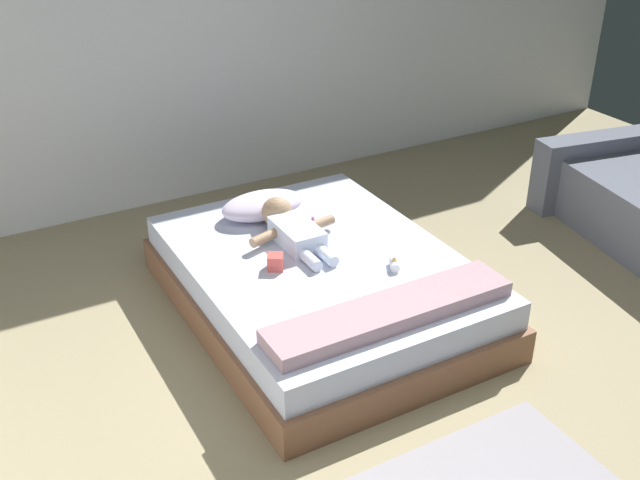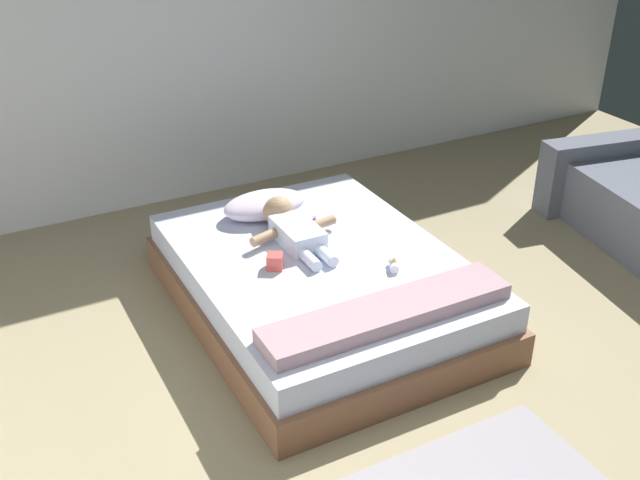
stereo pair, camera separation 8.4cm
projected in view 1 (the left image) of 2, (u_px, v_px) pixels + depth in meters
name	position (u px, v px, depth m)	size (l,w,h in m)	color
ground_plane	(445.00, 433.00, 3.41)	(8.00, 8.00, 0.00)	gray
wall_behind_bed	(186.00, 10.00, 5.07)	(8.00, 0.12, 2.66)	silver
bed	(320.00, 284.00, 4.20)	(1.42, 1.90, 0.35)	brown
pillow	(263.00, 205.00, 4.51)	(0.51, 0.30, 0.14)	silver
baby	(291.00, 228.00, 4.26)	(0.54, 0.67, 0.18)	white
toothbrush	(315.00, 221.00, 4.46)	(0.03, 0.13, 0.02)	purple
blanket	(390.00, 312.00, 3.57)	(1.28, 0.26, 0.08)	#A88790
toy_block	(276.00, 262.00, 3.98)	(0.11, 0.11, 0.08)	#CF4D46
baby_bottle	(394.00, 264.00, 3.99)	(0.09, 0.11, 0.07)	white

